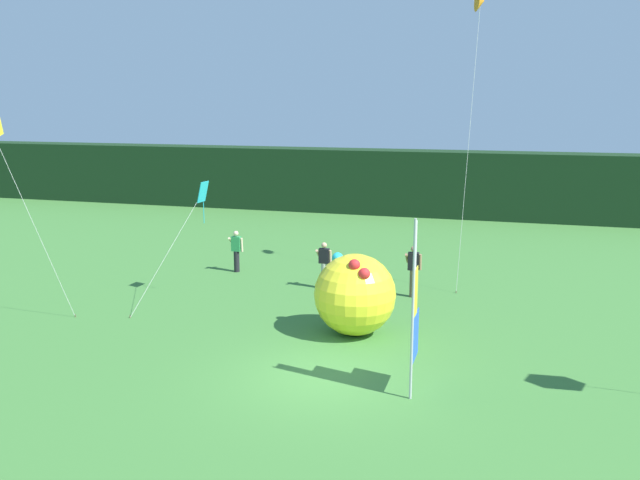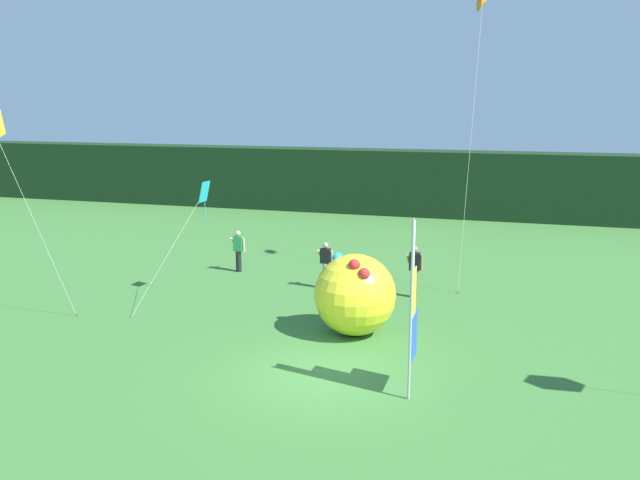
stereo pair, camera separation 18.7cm
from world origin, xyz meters
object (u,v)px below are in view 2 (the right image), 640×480
at_px(person_near_banner, 238,250).
at_px(person_mid_field, 326,264).
at_px(kite_cyan_diamond_0, 201,199).
at_px(person_far_left, 414,270).
at_px(kite_orange_delta_3, 483,2).
at_px(inflatable_balloon, 355,295).
at_px(banner_flag, 413,311).

height_order(person_near_banner, person_mid_field, person_mid_field).
distance_m(person_mid_field, kite_cyan_diamond_0, 4.98).
bearing_deg(person_far_left, kite_cyan_diamond_0, -162.38).
bearing_deg(person_far_left, kite_orange_delta_3, 61.94).
height_order(person_mid_field, kite_cyan_diamond_0, kite_cyan_diamond_0).
xyz_separation_m(person_far_left, kite_orange_delta_3, (1.64, 3.08, 9.00)).
xyz_separation_m(person_far_left, inflatable_balloon, (-1.05, -4.18, 0.23)).
bearing_deg(inflatable_balloon, kite_cyan_diamond_0, 160.75).
height_order(banner_flag, kite_cyan_diamond_0, banner_flag).
relative_size(banner_flag, person_far_left, 2.32).
bearing_deg(kite_orange_delta_3, person_near_banner, -169.72).
bearing_deg(person_near_banner, banner_flag, -47.93).
xyz_separation_m(person_mid_field, person_far_left, (3.20, -0.15, 0.05)).
xyz_separation_m(banner_flag, person_far_left, (-1.14, 7.69, -1.02)).
bearing_deg(kite_cyan_diamond_0, person_far_left, 17.62).
bearing_deg(banner_flag, person_near_banner, 132.07).
xyz_separation_m(person_mid_field, kite_cyan_diamond_0, (-3.62, -2.32, 2.52)).
relative_size(person_far_left, kite_orange_delta_3, 0.17).
relative_size(person_near_banner, kite_orange_delta_3, 0.16).
height_order(inflatable_balloon, kite_orange_delta_3, kite_orange_delta_3).
bearing_deg(banner_flag, kite_orange_delta_3, 87.31).
bearing_deg(person_far_left, person_mid_field, 177.29).
relative_size(person_near_banner, inflatable_balloon, 0.69).
bearing_deg(kite_cyan_diamond_0, banner_flag, -34.78).
relative_size(inflatable_balloon, kite_orange_delta_3, 0.23).
bearing_deg(kite_cyan_diamond_0, kite_orange_delta_3, 31.81).
height_order(person_far_left, kite_cyan_diamond_0, kite_cyan_diamond_0).
distance_m(banner_flag, person_mid_field, 9.03).
distance_m(person_mid_field, kite_orange_delta_3, 10.68).
bearing_deg(inflatable_balloon, person_far_left, 75.85).
bearing_deg(person_mid_field, inflatable_balloon, -63.66).
bearing_deg(person_mid_field, person_near_banner, 161.29).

